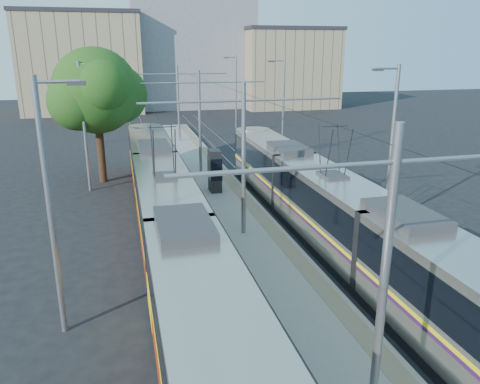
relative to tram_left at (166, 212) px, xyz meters
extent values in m
plane|color=black|center=(3.60, -7.88, -1.71)|extent=(160.00, 160.00, 0.00)
cube|color=gray|center=(3.60, 9.12, -1.56)|extent=(4.00, 50.00, 0.30)
cube|color=gray|center=(2.15, 9.12, -1.40)|extent=(0.70, 50.00, 0.01)
cube|color=gray|center=(5.05, 9.12, -1.40)|extent=(0.70, 50.00, 0.01)
cube|color=gray|center=(-0.72, 9.12, -1.69)|extent=(0.07, 70.00, 0.03)
cube|color=gray|center=(0.72, 9.12, -1.69)|extent=(0.07, 70.00, 0.03)
cube|color=gray|center=(6.48, 9.12, -1.69)|extent=(0.07, 70.00, 0.03)
cube|color=gray|center=(7.92, 9.12, -1.69)|extent=(0.07, 70.00, 0.03)
cube|color=black|center=(0.00, 0.00, -1.51)|extent=(2.30, 31.03, 0.40)
cube|color=#AFAAA0|center=(0.00, 0.00, 0.14)|extent=(2.40, 29.43, 2.90)
cube|color=black|center=(0.00, 0.00, 0.64)|extent=(2.43, 29.43, 1.30)
cube|color=yellow|center=(0.00, 0.00, -0.26)|extent=(2.43, 29.43, 0.12)
cube|color=#A82709|center=(0.00, 0.00, -0.76)|extent=(2.42, 29.43, 1.10)
cube|color=#2D2D30|center=(0.00, 0.00, 1.74)|extent=(1.68, 3.00, 0.30)
cube|color=black|center=(7.20, -1.61, -1.51)|extent=(2.30, 27.48, 0.40)
cube|color=#B4AEA5|center=(7.20, -1.61, 0.14)|extent=(2.40, 25.88, 2.90)
cube|color=black|center=(7.20, -1.61, 0.64)|extent=(2.43, 25.88, 1.30)
cube|color=#FFE90D|center=(7.20, -1.61, -0.26)|extent=(2.43, 25.88, 0.12)
cube|color=#381447|center=(7.20, -1.61, -0.41)|extent=(2.43, 25.88, 0.10)
cube|color=#2D2D30|center=(7.20, -1.61, 1.74)|extent=(1.68, 3.00, 0.30)
cylinder|color=gray|center=(3.60, -11.88, 2.09)|extent=(0.20, 0.20, 7.00)
cylinder|color=gray|center=(3.60, -11.88, 4.79)|extent=(9.20, 0.10, 0.10)
cylinder|color=gray|center=(3.60, 0.12, 2.09)|extent=(0.20, 0.20, 7.00)
cylinder|color=gray|center=(3.60, 0.12, 4.79)|extent=(9.20, 0.10, 0.10)
cylinder|color=gray|center=(3.60, 12.12, 2.09)|extent=(0.20, 0.20, 7.00)
cylinder|color=gray|center=(3.60, 12.12, 4.79)|extent=(9.20, 0.10, 0.10)
cylinder|color=gray|center=(3.60, 24.12, 2.09)|extent=(0.20, 0.20, 7.00)
cylinder|color=gray|center=(3.60, 24.12, 4.79)|extent=(9.20, 0.10, 0.10)
cylinder|color=black|center=(0.00, 9.12, 3.84)|extent=(0.02, 70.00, 0.02)
cylinder|color=black|center=(7.20, 9.12, 3.84)|extent=(0.02, 70.00, 0.02)
cylinder|color=gray|center=(-3.90, -5.88, 2.29)|extent=(0.18, 0.18, 8.00)
cube|color=#2D2D30|center=(-2.80, -5.88, 6.04)|extent=(0.50, 0.22, 0.12)
cylinder|color=gray|center=(-3.90, 10.12, 2.29)|extent=(0.18, 0.18, 8.00)
cube|color=#2D2D30|center=(-2.80, 10.12, 6.04)|extent=(0.50, 0.22, 0.12)
cylinder|color=gray|center=(-3.90, 26.12, 2.29)|extent=(0.18, 0.18, 8.00)
cube|color=#2D2D30|center=(-2.80, 26.12, 6.04)|extent=(0.50, 0.22, 0.12)
cylinder|color=gray|center=(11.10, 0.12, 2.29)|extent=(0.18, 0.18, 8.00)
cube|color=#2D2D30|center=(10.00, 0.12, 6.04)|extent=(0.50, 0.22, 0.12)
cylinder|color=gray|center=(11.10, 16.12, 2.29)|extent=(0.18, 0.18, 8.00)
cube|color=#2D2D30|center=(10.00, 16.12, 6.04)|extent=(0.50, 0.22, 0.12)
cylinder|color=gray|center=(11.10, 32.12, 2.29)|extent=(0.18, 0.18, 8.00)
cube|color=#2D2D30|center=(10.00, 32.12, 6.04)|extent=(0.50, 0.22, 0.12)
cube|color=black|center=(3.63, 7.16, -0.12)|extent=(0.68, 1.12, 2.57)
cube|color=black|center=(3.63, 7.16, 0.05)|extent=(0.73, 1.17, 1.34)
cylinder|color=#382314|center=(-3.14, 12.16, 0.13)|extent=(0.51, 0.51, 3.68)
sphere|color=#1A4012|center=(-3.14, 12.16, 4.38)|extent=(5.52, 5.52, 5.52)
sphere|color=#1A4012|center=(-1.76, 13.08, 4.04)|extent=(3.91, 3.91, 3.91)
cube|color=#998867|center=(-6.40, 52.12, 4.89)|extent=(16.00, 12.00, 13.19)
cube|color=#262328|center=(-6.40, 52.12, 11.73)|extent=(16.32, 12.24, 0.50)
cube|color=gray|center=(9.60, 56.12, 6.63)|extent=(18.00, 14.00, 16.66)
cube|color=#998867|center=(23.60, 50.12, 3.95)|extent=(14.00, 10.00, 11.31)
cube|color=#262328|center=(23.60, 50.12, 9.85)|extent=(14.28, 10.20, 0.50)
camera|label=1|loc=(-1.66, -19.92, 6.95)|focal=35.00mm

